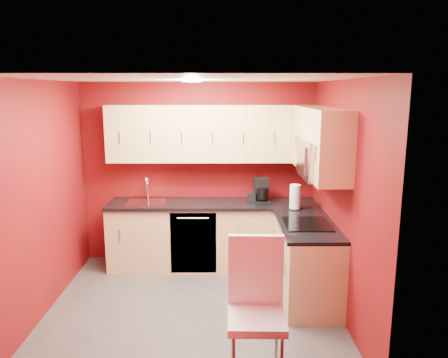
{
  "coord_description": "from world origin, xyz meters",
  "views": [
    {
      "loc": [
        0.32,
        -4.5,
        2.39
      ],
      "look_at": [
        0.35,
        0.55,
        1.36
      ],
      "focal_mm": 35.0,
      "sensor_mm": 36.0,
      "label": 1
    }
  ],
  "objects_px": {
    "coffee_maker": "(262,191)",
    "napkin_holder": "(253,198)",
    "sink": "(146,200)",
    "paper_towel": "(295,197)",
    "microwave": "(320,158)",
    "dining_chair": "(257,311)"
  },
  "relations": [
    {
      "from": "coffee_maker",
      "to": "napkin_holder",
      "type": "relative_size",
      "value": 2.64
    },
    {
      "from": "microwave",
      "to": "paper_towel",
      "type": "xyz_separation_m",
      "value": [
        -0.15,
        0.65,
        -0.59
      ]
    },
    {
      "from": "sink",
      "to": "napkin_holder",
      "type": "height_order",
      "value": "sink"
    },
    {
      "from": "coffee_maker",
      "to": "dining_chair",
      "type": "height_order",
      "value": "coffee_maker"
    },
    {
      "from": "napkin_holder",
      "to": "paper_towel",
      "type": "distance_m",
      "value": 0.62
    },
    {
      "from": "microwave",
      "to": "dining_chair",
      "type": "xyz_separation_m",
      "value": [
        -0.78,
        -1.37,
        -1.07
      ]
    },
    {
      "from": "napkin_holder",
      "to": "dining_chair",
      "type": "height_order",
      "value": "dining_chair"
    },
    {
      "from": "napkin_holder",
      "to": "dining_chair",
      "type": "xyz_separation_m",
      "value": [
        -0.12,
        -2.35,
        -0.38
      ]
    },
    {
      "from": "paper_towel",
      "to": "dining_chair",
      "type": "height_order",
      "value": "paper_towel"
    },
    {
      "from": "microwave",
      "to": "dining_chair",
      "type": "relative_size",
      "value": 0.64
    },
    {
      "from": "coffee_maker",
      "to": "napkin_holder",
      "type": "xyz_separation_m",
      "value": [
        -0.13,
        0.02,
        -0.1
      ]
    },
    {
      "from": "microwave",
      "to": "coffee_maker",
      "type": "xyz_separation_m",
      "value": [
        -0.53,
        0.97,
        -0.59
      ]
    },
    {
      "from": "coffee_maker",
      "to": "napkin_holder",
      "type": "bearing_deg",
      "value": 163.0
    },
    {
      "from": "napkin_holder",
      "to": "paper_towel",
      "type": "relative_size",
      "value": 0.39
    },
    {
      "from": "sink",
      "to": "paper_towel",
      "type": "relative_size",
      "value": 1.65
    },
    {
      "from": "paper_towel",
      "to": "sink",
      "type": "bearing_deg",
      "value": 169.63
    },
    {
      "from": "coffee_maker",
      "to": "paper_towel",
      "type": "height_order",
      "value": "coffee_maker"
    },
    {
      "from": "paper_towel",
      "to": "microwave",
      "type": "bearing_deg",
      "value": -77.19
    },
    {
      "from": "paper_towel",
      "to": "dining_chair",
      "type": "relative_size",
      "value": 0.27
    },
    {
      "from": "napkin_holder",
      "to": "paper_towel",
      "type": "bearing_deg",
      "value": -33.23
    },
    {
      "from": "coffee_maker",
      "to": "dining_chair",
      "type": "distance_m",
      "value": 2.4
    },
    {
      "from": "napkin_holder",
      "to": "dining_chair",
      "type": "bearing_deg",
      "value": -93.01
    }
  ]
}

